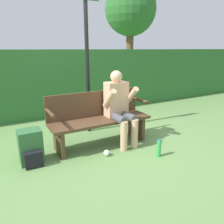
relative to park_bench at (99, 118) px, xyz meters
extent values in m
plane|color=#668E4C|center=(0.00, -0.07, -0.44)|extent=(40.00, 40.00, 0.00)
cube|color=#2D662D|center=(0.00, 2.00, 0.32)|extent=(12.00, 0.44, 1.52)
cube|color=#513823|center=(0.00, -0.07, -0.02)|extent=(1.65, 0.49, 0.05)
cube|color=#513823|center=(0.00, 0.16, 0.21)|extent=(1.65, 0.04, 0.42)
cube|color=#513823|center=(-0.70, -0.07, -0.24)|extent=(0.06, 0.44, 0.40)
cube|color=#513823|center=(0.70, -0.07, -0.24)|extent=(0.06, 0.44, 0.40)
cylinder|color=#513823|center=(-0.80, -0.07, 0.22)|extent=(0.05, 0.44, 0.05)
cylinder|color=#513823|center=(0.80, -0.07, 0.22)|extent=(0.05, 0.44, 0.05)
cube|color=#DBA884|center=(0.31, -0.02, 0.29)|extent=(0.36, 0.22, 0.57)
sphere|color=#DBA884|center=(0.31, -0.02, 0.67)|extent=(0.19, 0.19, 0.19)
cylinder|color=#4C4C51|center=(0.21, -0.22, 0.04)|extent=(0.13, 0.41, 0.13)
cylinder|color=#4C4C51|center=(0.41, -0.22, 0.04)|extent=(0.13, 0.41, 0.13)
cylinder|color=#DBA884|center=(0.21, -0.43, -0.20)|extent=(0.11, 0.11, 0.48)
cylinder|color=#DBA884|center=(0.41, -0.43, -0.20)|extent=(0.11, 0.11, 0.48)
cylinder|color=#DBA884|center=(0.11, -0.16, 0.35)|extent=(0.09, 0.35, 0.35)
cylinder|color=#DBA884|center=(0.51, -0.16, 0.35)|extent=(0.09, 0.35, 0.35)
cube|color=#336638|center=(-1.11, -0.11, -0.20)|extent=(0.31, 0.26, 0.48)
cube|color=black|center=(-1.11, -0.28, -0.32)|extent=(0.23, 0.09, 0.21)
cylinder|color=green|center=(0.56, -0.85, -0.31)|extent=(0.06, 0.06, 0.25)
cylinder|color=#2D66B2|center=(0.56, -0.85, -0.18)|extent=(0.04, 0.04, 0.02)
cylinder|color=black|center=(0.08, 0.61, 0.86)|extent=(0.07, 0.07, 2.60)
cylinder|color=brown|center=(4.59, 6.05, 0.84)|extent=(0.35, 0.35, 2.56)
sphere|color=#2D6B2D|center=(4.59, 6.05, 2.83)|extent=(2.36, 2.36, 2.36)
sphere|color=silver|center=(-0.11, -0.46, -0.39)|extent=(0.09, 0.09, 0.09)
camera|label=1|loc=(-1.47, -3.07, 1.10)|focal=35.00mm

